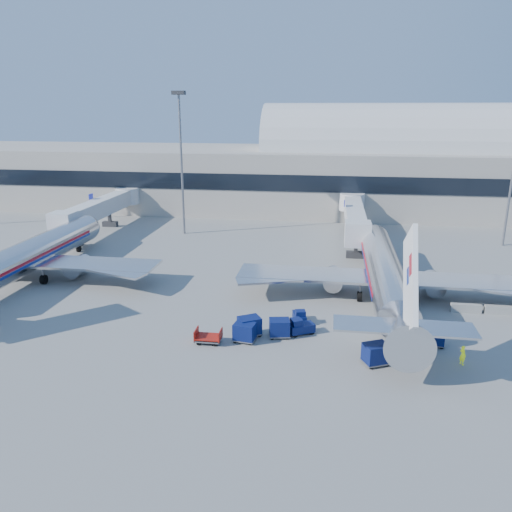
% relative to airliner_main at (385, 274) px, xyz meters
% --- Properties ---
extents(ground, '(260.00, 260.00, 0.00)m').
position_rel_airliner_main_xyz_m(ground, '(-10.00, -4.51, -2.93)').
color(ground, gray).
rests_on(ground, ground).
extents(terminal, '(170.00, 28.15, 21.00)m').
position_rel_airliner_main_xyz_m(terminal, '(-23.60, 51.46, 4.60)').
color(terminal, '#B2AA9E').
rests_on(terminal, ground).
extents(airliner_main, '(32.00, 37.26, 12.07)m').
position_rel_airliner_main_xyz_m(airliner_main, '(0.00, 0.00, 0.00)').
color(airliner_main, silver).
rests_on(airliner_main, ground).
extents(airliner_mid, '(32.00, 37.26, 12.07)m').
position_rel_airliner_main_xyz_m(airliner_mid, '(-42.00, 0.00, 0.00)').
color(airliner_mid, silver).
rests_on(airliner_mid, ground).
extents(jetbridge_near, '(4.40, 27.50, 6.25)m').
position_rel_airliner_main_xyz_m(jetbridge_near, '(-2.40, 26.30, 1.00)').
color(jetbridge_near, silver).
rests_on(jetbridge_near, ground).
extents(jetbridge_mid, '(4.40, 27.50, 6.25)m').
position_rel_airliner_main_xyz_m(jetbridge_mid, '(-44.40, 26.30, 1.00)').
color(jetbridge_mid, silver).
rests_on(jetbridge_mid, ground).
extents(mast_west, '(2.00, 1.20, 22.60)m').
position_rel_airliner_main_xyz_m(mast_west, '(-30.00, 25.49, 11.87)').
color(mast_west, slate).
rests_on(mast_west, ground).
extents(barrier_near, '(3.00, 0.55, 0.90)m').
position_rel_airliner_main_xyz_m(barrier_near, '(8.00, -2.51, -2.48)').
color(barrier_near, '#9E9E96').
rests_on(barrier_near, ground).
extents(barrier_mid, '(3.00, 0.55, 0.90)m').
position_rel_airliner_main_xyz_m(barrier_mid, '(11.30, -2.51, -2.48)').
color(barrier_mid, '#9E9E96').
rests_on(barrier_mid, ground).
extents(tug_lead, '(2.65, 2.18, 1.55)m').
position_rel_airliner_main_xyz_m(tug_lead, '(-8.40, -10.09, -2.22)').
color(tug_lead, '#09154A').
rests_on(tug_lead, ground).
extents(tug_right, '(2.52, 1.82, 1.48)m').
position_rel_airliner_main_xyz_m(tug_right, '(2.10, -8.26, -2.25)').
color(tug_right, '#09154A').
rests_on(tug_right, ground).
extents(tug_left, '(1.55, 2.36, 1.41)m').
position_rel_airliner_main_xyz_m(tug_left, '(-8.65, -7.59, -2.28)').
color(tug_left, '#09154A').
rests_on(tug_left, ground).
extents(cart_train_a, '(2.15, 1.79, 1.68)m').
position_rel_airliner_main_xyz_m(cart_train_a, '(-10.25, -11.01, -2.03)').
color(cart_train_a, '#09154A').
rests_on(cart_train_a, ground).
extents(cart_train_b, '(2.54, 2.38, 1.79)m').
position_rel_airliner_main_xyz_m(cart_train_b, '(-12.99, -11.16, -1.97)').
color(cart_train_b, '#09154A').
rests_on(cart_train_b, ground).
extents(cart_train_c, '(2.15, 1.76, 1.71)m').
position_rel_airliner_main_xyz_m(cart_train_c, '(-13.22, -12.39, -2.01)').
color(cart_train_c, '#09154A').
rests_on(cart_train_c, ground).
extents(cart_solo_near, '(2.49, 2.27, 1.78)m').
position_rel_airliner_main_xyz_m(cart_solo_near, '(-1.97, -14.89, -1.98)').
color(cart_solo_near, '#09154A').
rests_on(cart_solo_near, ground).
extents(cart_solo_far, '(2.02, 1.68, 1.59)m').
position_rel_airliner_main_xyz_m(cart_solo_far, '(3.39, -10.64, -2.08)').
color(cart_solo_far, '#09154A').
rests_on(cart_solo_far, ground).
extents(cart_open_red, '(2.33, 1.65, 0.62)m').
position_rel_airliner_main_xyz_m(cart_open_red, '(-16.33, -13.15, -2.48)').
color(cart_open_red, slate).
rests_on(cart_open_red, ground).
extents(ramp_worker, '(0.63, 0.71, 1.64)m').
position_rel_airliner_main_xyz_m(ramp_worker, '(5.01, -13.85, -2.11)').
color(ramp_worker, '#CAF71A').
rests_on(ramp_worker, ground).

